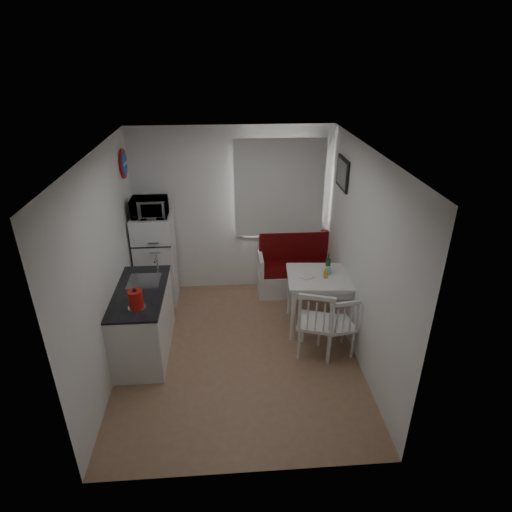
{
  "coord_description": "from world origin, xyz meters",
  "views": [
    {
      "loc": [
        -0.11,
        -4.44,
        3.61
      ],
      "look_at": [
        0.26,
        0.5,
        1.15
      ],
      "focal_mm": 30.0,
      "sensor_mm": 36.0,
      "label": 1
    }
  ],
  "objects": [
    {
      "name": "curtain",
      "position": [
        0.7,
        1.65,
        1.68
      ],
      "size": [
        1.35,
        0.02,
        1.5
      ],
      "primitive_type": "cube",
      "color": "silver",
      "rests_on": "wall_back"
    },
    {
      "name": "wall_sign",
      "position": [
        -1.47,
        1.45,
        2.15
      ],
      "size": [
        0.03,
        0.4,
        0.4
      ],
      "primitive_type": "cylinder",
      "rotation": [
        0.0,
        1.57,
        0.0
      ],
      "color": "#1B3AA6",
      "rests_on": "wall_left"
    },
    {
      "name": "kitchen_counter",
      "position": [
        -1.2,
        0.16,
        0.46
      ],
      "size": [
        0.62,
        1.32,
        1.16
      ],
      "color": "white",
      "rests_on": "floor"
    },
    {
      "name": "wall_left",
      "position": [
        -1.5,
        0.0,
        1.3
      ],
      "size": [
        0.02,
        3.5,
        2.6
      ],
      "primitive_type": "cube",
      "color": "white",
      "rests_on": "floor"
    },
    {
      "name": "window",
      "position": [
        0.7,
        1.72,
        1.62
      ],
      "size": [
        1.22,
        0.06,
        1.47
      ],
      "primitive_type": "cube",
      "color": "white",
      "rests_on": "wall_back"
    },
    {
      "name": "plate",
      "position": [
        0.94,
        0.52,
        0.82
      ],
      "size": [
        0.22,
        0.22,
        0.02
      ],
      "primitive_type": "cylinder",
      "color": "white",
      "rests_on": "dining_table"
    },
    {
      "name": "chair_left",
      "position": [
        0.99,
        -0.17,
        0.6
      ],
      "size": [
        0.57,
        0.56,
        0.52
      ],
      "rotation": [
        0.0,
        0.0,
        -0.31
      ],
      "color": "white",
      "rests_on": "floor"
    },
    {
      "name": "kettle",
      "position": [
        -1.15,
        -0.26,
        1.03
      ],
      "size": [
        0.2,
        0.2,
        0.27
      ],
      "primitive_type": "cylinder",
      "color": "#AE150D",
      "rests_on": "kitchen_counter"
    },
    {
      "name": "drinking_glass_blue",
      "position": [
        1.25,
        0.55,
        0.86
      ],
      "size": [
        0.06,
        0.06,
        0.1
      ],
      "primitive_type": "cylinder",
      "color": "#7CB4D3",
      "rests_on": "dining_table"
    },
    {
      "name": "ceiling",
      "position": [
        0.0,
        0.0,
        2.6
      ],
      "size": [
        3.0,
        3.5,
        0.02
      ],
      "primitive_type": "cube",
      "color": "white",
      "rests_on": "wall_back"
    },
    {
      "name": "wall_front",
      "position": [
        0.0,
        -1.75,
        1.3
      ],
      "size": [
        3.0,
        0.02,
        2.6
      ],
      "primitive_type": "cube",
      "color": "white",
      "rests_on": "floor"
    },
    {
      "name": "drinking_glass_orange",
      "position": [
        1.19,
        0.45,
        0.86
      ],
      "size": [
        0.06,
        0.06,
        0.1
      ],
      "primitive_type": "cylinder",
      "color": "gold",
      "rests_on": "dining_table"
    },
    {
      "name": "bench",
      "position": [
        1.04,
        1.51,
        0.32
      ],
      "size": [
        1.35,
        0.52,
        0.97
      ],
      "color": "white",
      "rests_on": "floor"
    },
    {
      "name": "microwave",
      "position": [
        -1.18,
        1.35,
        1.55
      ],
      "size": [
        0.5,
        0.34,
        0.28
      ],
      "primitive_type": "imported",
      "color": "white",
      "rests_on": "fridge"
    },
    {
      "name": "wall_back",
      "position": [
        0.0,
        1.75,
        1.3
      ],
      "size": [
        3.0,
        0.02,
        2.6
      ],
      "primitive_type": "cube",
      "color": "white",
      "rests_on": "floor"
    },
    {
      "name": "picture_frame",
      "position": [
        1.48,
        1.1,
        2.05
      ],
      "size": [
        0.04,
        0.52,
        0.42
      ],
      "primitive_type": "cube",
      "color": "black",
      "rests_on": "wall_right"
    },
    {
      "name": "wall_right",
      "position": [
        1.5,
        0.0,
        1.3
      ],
      "size": [
        0.02,
        3.5,
        2.6
      ],
      "primitive_type": "cube",
      "color": "white",
      "rests_on": "floor"
    },
    {
      "name": "fridge",
      "position": [
        -1.18,
        1.4,
        0.7
      ],
      "size": [
        0.56,
        0.56,
        1.41
      ],
      "primitive_type": "cube",
      "color": "white",
      "rests_on": "floor"
    },
    {
      "name": "chair_right",
      "position": [
        1.25,
        -0.16,
        0.53
      ],
      "size": [
        0.46,
        0.44,
        0.46
      ],
      "rotation": [
        0.0,
        0.0,
        0.15
      ],
      "color": "white",
      "rests_on": "floor"
    },
    {
      "name": "wine_bottle",
      "position": [
        1.25,
        0.6,
        0.95
      ],
      "size": [
        0.07,
        0.07,
        0.28
      ],
      "primitive_type": null,
      "color": "#16451F",
      "rests_on": "dining_table"
    },
    {
      "name": "floor",
      "position": [
        0.0,
        0.0,
        0.0
      ],
      "size": [
        3.0,
        3.5,
        0.02
      ],
      "primitive_type": "cube",
      "color": "#90664C",
      "rests_on": "ground"
    },
    {
      "name": "dining_table",
      "position": [
        1.24,
        0.5,
        0.72
      ],
      "size": [
        1.14,
        0.84,
        0.81
      ],
      "rotation": [
        0.0,
        0.0,
        -0.08
      ],
      "color": "white",
      "rests_on": "floor"
    }
  ]
}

